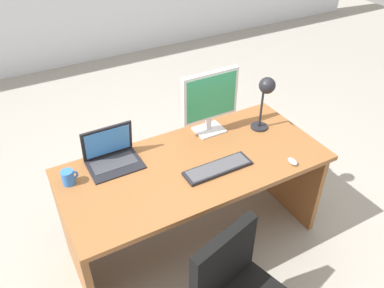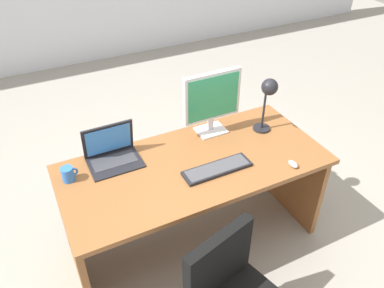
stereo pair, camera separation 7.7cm
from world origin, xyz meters
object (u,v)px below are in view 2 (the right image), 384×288
desk (191,184)px  mouse (293,164)px  laptop (111,149)px  desk_lamp (268,94)px  coffee_mug (68,174)px  monitor (212,99)px  keyboard (217,169)px

desk → mouse: (0.53, -0.35, 0.23)m
laptop → desk_lamp: (1.04, -0.17, 0.22)m
desk_lamp → coffee_mug: desk_lamp is taller
mouse → desk: bearing=146.2°
monitor → mouse: 0.67m
laptop → coffee_mug: 0.30m
desk_lamp → keyboard: bearing=-155.7°
keyboard → desk_lamp: bearing=24.3°
monitor → desk_lamp: bearing=-26.3°
desk → desk_lamp: size_ratio=4.17×
desk → keyboard: 0.30m
monitor → desk_lamp: (0.33, -0.16, 0.04)m
keyboard → desk_lamp: 0.62m
coffee_mug → mouse: bearing=-21.1°
desk → desk_lamp: desk_lamp is taller
mouse → coffee_mug: size_ratio=0.75×
keyboard → mouse: size_ratio=5.80×
desk_lamp → coffee_mug: bearing=176.3°
laptop → monitor: bearing=-0.6°
monitor → keyboard: monitor is taller
monitor → keyboard: (-0.17, -0.39, -0.24)m
monitor → mouse: bearing=-64.8°
keyboard → desk_lamp: size_ratio=1.08×
laptop → desk_lamp: 1.08m
desk → mouse: 0.68m
keyboard → desk_lamp: (0.50, 0.23, 0.28)m
desk → desk_lamp: 0.78m
monitor → laptop: 0.73m
desk → coffee_mug: size_ratio=16.93×
mouse → keyboard: bearing=158.2°
mouse → laptop: bearing=149.6°
monitor → coffee_mug: monitor is taller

